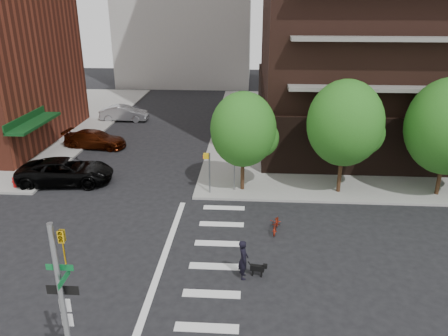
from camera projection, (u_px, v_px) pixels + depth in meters
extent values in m
plane|color=black|center=(151.00, 264.00, 20.06)|extent=(120.00, 120.00, 0.00)
cube|color=gray|center=(423.00, 129.00, 40.67)|extent=(39.00, 33.00, 0.15)
cube|color=silver|center=(207.00, 328.00, 16.16)|extent=(2.40, 0.50, 0.01)
cube|color=silver|center=(212.00, 294.00, 18.02)|extent=(2.40, 0.50, 0.01)
cube|color=silver|center=(216.00, 266.00, 19.88)|extent=(2.40, 0.50, 0.01)
cube|color=silver|center=(219.00, 244.00, 21.74)|extent=(2.40, 0.50, 0.01)
cube|color=silver|center=(222.00, 224.00, 23.60)|extent=(2.40, 0.50, 0.01)
cube|color=silver|center=(224.00, 208.00, 25.46)|extent=(2.40, 0.50, 0.01)
cube|color=silver|center=(161.00, 264.00, 20.03)|extent=(0.30, 13.00, 0.01)
cube|color=black|center=(397.00, 106.00, 40.53)|extent=(25.50, 25.50, 4.00)
cube|color=#0C3814|center=(35.00, 123.00, 31.77)|extent=(1.40, 6.00, 0.20)
cylinder|color=#301E11|center=(243.00, 172.00, 27.26)|extent=(0.24, 0.24, 2.30)
sphere|color=#235B19|center=(243.00, 129.00, 26.27)|extent=(4.00, 4.00, 4.00)
cylinder|color=#301E11|center=(340.00, 172.00, 26.84)|extent=(0.24, 0.24, 2.60)
sphere|color=#235B19|center=(345.00, 123.00, 25.72)|extent=(4.50, 4.50, 4.50)
cylinder|color=#301E11|center=(440.00, 177.00, 26.54)|extent=(0.24, 0.24, 2.30)
cylinder|color=slate|center=(65.00, 320.00, 11.97)|extent=(0.16, 0.16, 6.00)
imported|color=gold|center=(63.00, 248.00, 11.13)|extent=(0.16, 0.20, 1.00)
cube|color=#0A5926|center=(60.00, 267.00, 11.54)|extent=(0.75, 0.02, 0.18)
cube|color=#0A5926|center=(64.00, 279.00, 11.48)|extent=(0.02, 0.75, 0.18)
cube|color=black|center=(63.00, 290.00, 11.76)|extent=(0.90, 0.02, 0.28)
cube|color=silver|center=(65.00, 305.00, 11.94)|extent=(0.32, 0.02, 0.42)
cube|color=silver|center=(67.00, 320.00, 12.12)|extent=(0.32, 0.02, 0.42)
cylinder|color=slate|center=(210.00, 173.00, 26.67)|extent=(0.10, 0.10, 2.60)
cube|color=gold|center=(206.00, 156.00, 26.29)|extent=(0.32, 0.25, 0.32)
cylinder|color=slate|center=(234.00, 174.00, 27.12)|extent=(0.08, 0.08, 2.20)
cube|color=gold|center=(234.00, 161.00, 26.66)|extent=(0.64, 0.02, 0.64)
cylinder|color=#A50C0C|center=(15.00, 183.00, 27.79)|extent=(0.22, 0.22, 0.60)
sphere|color=#A50C0C|center=(14.00, 178.00, 27.68)|extent=(0.24, 0.24, 0.24)
imported|color=black|center=(66.00, 171.00, 28.59)|extent=(3.40, 6.30, 1.68)
imported|color=#361004|center=(95.00, 139.00, 35.53)|extent=(2.45, 5.15, 1.45)
imported|color=#94959A|center=(124.00, 113.00, 43.44)|extent=(1.70, 4.70, 1.54)
imported|color=maroon|center=(276.00, 224.00, 22.75)|extent=(0.84, 1.68, 0.84)
imported|color=black|center=(243.00, 259.00, 18.79)|extent=(0.70, 0.49, 1.82)
cube|color=black|center=(257.00, 268.00, 19.09)|extent=(0.64, 0.30, 0.25)
cube|color=black|center=(265.00, 266.00, 18.96)|extent=(0.20, 0.17, 0.18)
cylinder|color=black|center=(261.00, 272.00, 19.22)|extent=(0.06, 0.06, 0.27)
cylinder|color=black|center=(253.00, 274.00, 19.13)|extent=(0.06, 0.06, 0.27)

